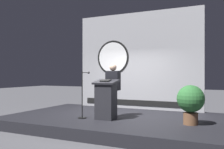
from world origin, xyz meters
TOP-DOWN VIEW (x-y plane):
  - ground_plane at (0.00, 0.00)m, footprint 40.00×40.00m
  - stage_platform at (0.00, 0.00)m, footprint 6.40×4.00m
  - banner_display at (-0.03, 1.85)m, footprint 4.66×0.12m
  - podium at (-0.06, -0.58)m, footprint 0.64×0.50m
  - speaker_person at (-0.07, -0.10)m, footprint 0.40×0.26m
  - microphone_stand at (-0.75, -0.68)m, footprint 0.24×0.52m
  - potted_plant at (2.20, -0.34)m, footprint 0.69×0.69m

SIDE VIEW (x-z plane):
  - ground_plane at x=0.00m, z-range 0.00..0.00m
  - stage_platform at x=0.00m, z-range 0.00..0.30m
  - microphone_stand at x=-0.75m, z-range 0.09..1.45m
  - podium at x=-0.06m, z-range 0.29..1.41m
  - potted_plant at x=2.20m, z-range 0.40..1.39m
  - speaker_person at x=-0.07m, z-range 0.31..1.90m
  - banner_display at x=-0.03m, z-range 0.29..3.81m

